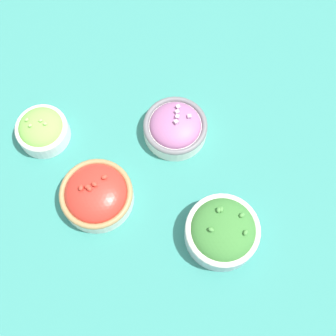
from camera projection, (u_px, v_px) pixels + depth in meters
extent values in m
plane|color=#337F75|center=(168.00, 173.00, 0.98)|extent=(3.00, 3.00, 0.00)
cylinder|color=#B2C1CC|center=(222.00, 233.00, 0.91)|extent=(0.15, 0.15, 0.05)
torus|color=silver|center=(223.00, 230.00, 0.89)|extent=(0.15, 0.15, 0.01)
ellipsoid|color=#387533|center=(223.00, 230.00, 0.89)|extent=(0.13, 0.13, 0.05)
ellipsoid|color=#47893D|center=(246.00, 233.00, 0.86)|extent=(0.01, 0.01, 0.01)
ellipsoid|color=#47893D|center=(221.00, 209.00, 0.88)|extent=(0.01, 0.01, 0.01)
ellipsoid|color=#47893D|center=(242.00, 215.00, 0.88)|extent=(0.01, 0.01, 0.01)
ellipsoid|color=#47893D|center=(211.00, 230.00, 0.86)|extent=(0.01, 0.01, 0.01)
ellipsoid|color=#47893D|center=(219.00, 210.00, 0.88)|extent=(0.01, 0.01, 0.01)
cylinder|color=silver|center=(97.00, 196.00, 0.95)|extent=(0.15, 0.15, 0.04)
torus|color=#997A4C|center=(96.00, 193.00, 0.93)|extent=(0.15, 0.15, 0.01)
ellipsoid|color=red|center=(96.00, 193.00, 0.93)|extent=(0.13, 0.13, 0.06)
ellipsoid|color=red|center=(88.00, 187.00, 0.90)|extent=(0.01, 0.02, 0.01)
ellipsoid|color=red|center=(81.00, 188.00, 0.90)|extent=(0.02, 0.01, 0.01)
ellipsoid|color=red|center=(89.00, 188.00, 0.90)|extent=(0.01, 0.01, 0.01)
ellipsoid|color=red|center=(104.00, 177.00, 0.91)|extent=(0.01, 0.01, 0.01)
ellipsoid|color=red|center=(94.00, 184.00, 0.90)|extent=(0.01, 0.01, 0.01)
cylinder|color=silver|center=(175.00, 129.00, 1.00)|extent=(0.14, 0.14, 0.03)
torus|color=slate|center=(175.00, 125.00, 0.98)|extent=(0.14, 0.14, 0.01)
ellipsoid|color=#9E5B8E|center=(175.00, 125.00, 0.98)|extent=(0.11, 0.11, 0.05)
cube|color=#C699C1|center=(177.00, 117.00, 0.96)|extent=(0.01, 0.01, 0.01)
cube|color=#C699C1|center=(176.00, 122.00, 0.96)|extent=(0.01, 0.01, 0.01)
cube|color=#C699C1|center=(177.00, 112.00, 0.97)|extent=(0.01, 0.01, 0.01)
cube|color=#C699C1|center=(178.00, 107.00, 0.98)|extent=(0.01, 0.01, 0.01)
cube|color=#C699C1|center=(189.00, 116.00, 0.97)|extent=(0.01, 0.01, 0.01)
cylinder|color=white|center=(43.00, 132.00, 1.00)|extent=(0.11, 0.11, 0.04)
torus|color=silver|center=(41.00, 128.00, 0.98)|extent=(0.11, 0.11, 0.01)
ellipsoid|color=#7ABC4C|center=(41.00, 128.00, 0.98)|extent=(0.10, 0.10, 0.05)
ellipsoid|color=#99D166|center=(45.00, 124.00, 0.95)|extent=(0.01, 0.01, 0.01)
ellipsoid|color=#99D166|center=(41.00, 121.00, 0.96)|extent=(0.01, 0.01, 0.01)
ellipsoid|color=#99D166|center=(27.00, 120.00, 0.96)|extent=(0.01, 0.01, 0.01)
ellipsoid|color=#99D166|center=(30.00, 125.00, 0.95)|extent=(0.01, 0.01, 0.01)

